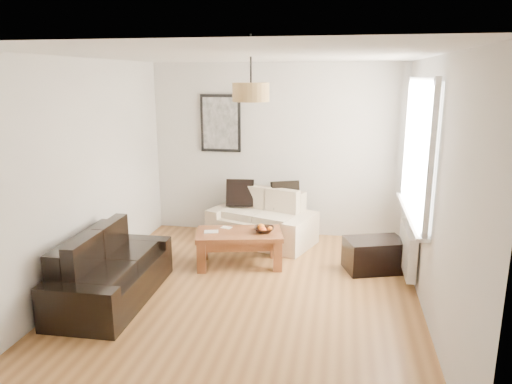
% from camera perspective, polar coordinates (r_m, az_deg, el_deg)
% --- Properties ---
extents(floor, '(4.50, 4.50, 0.00)m').
position_cam_1_polar(floor, '(5.46, -1.18, -12.27)').
color(floor, brown).
rests_on(floor, ground).
extents(ceiling, '(3.80, 4.50, 0.00)m').
position_cam_1_polar(ceiling, '(4.91, -1.33, 16.13)').
color(ceiling, white).
rests_on(ceiling, floor).
extents(wall_back, '(3.80, 0.04, 2.60)m').
position_cam_1_polar(wall_back, '(7.21, 2.41, 5.01)').
color(wall_back, silver).
rests_on(wall_back, floor).
extents(wall_front, '(3.80, 0.04, 2.60)m').
position_cam_1_polar(wall_front, '(2.96, -10.27, -8.27)').
color(wall_front, silver).
rests_on(wall_front, floor).
extents(wall_left, '(0.04, 4.50, 2.60)m').
position_cam_1_polar(wall_left, '(5.72, -20.24, 1.85)').
color(wall_left, silver).
rests_on(wall_left, floor).
extents(wall_right, '(0.04, 4.50, 2.60)m').
position_cam_1_polar(wall_right, '(5.01, 20.56, 0.22)').
color(wall_right, silver).
rests_on(wall_right, floor).
extents(window_bay, '(0.14, 1.90, 1.60)m').
position_cam_1_polar(window_bay, '(5.72, 19.10, 5.01)').
color(window_bay, white).
rests_on(window_bay, wall_right).
extents(radiator, '(0.10, 0.90, 0.52)m').
position_cam_1_polar(radiator, '(6.01, 17.80, -6.53)').
color(radiator, white).
rests_on(radiator, wall_right).
extents(poster, '(0.62, 0.04, 0.87)m').
position_cam_1_polar(poster, '(7.30, -4.28, 8.26)').
color(poster, black).
rests_on(poster, wall_back).
extents(pendant_shade, '(0.40, 0.40, 0.20)m').
position_cam_1_polar(pendant_shade, '(5.20, -0.62, 11.93)').
color(pendant_shade, tan).
rests_on(pendant_shade, ceiling).
extents(loveseat_cream, '(1.68, 1.27, 0.74)m').
position_cam_1_polar(loveseat_cream, '(6.98, 0.72, -3.11)').
color(loveseat_cream, beige).
rests_on(loveseat_cream, floor).
extents(sofa_leather, '(0.85, 1.67, 0.71)m').
position_cam_1_polar(sofa_leather, '(5.47, -17.01, -8.78)').
color(sofa_leather, black).
rests_on(sofa_leather, floor).
extents(coffee_table, '(1.20, 0.83, 0.45)m').
position_cam_1_polar(coffee_table, '(6.19, -2.03, -6.80)').
color(coffee_table, brown).
rests_on(coffee_table, floor).
extents(ottoman, '(0.82, 0.66, 0.41)m').
position_cam_1_polar(ottoman, '(6.21, 14.07, -7.35)').
color(ottoman, black).
rests_on(ottoman, floor).
extents(cushion_left, '(0.42, 0.17, 0.41)m').
position_cam_1_polar(cushion_left, '(7.14, -1.93, -0.11)').
color(cushion_left, black).
rests_on(cushion_left, loveseat_cream).
extents(cushion_right, '(0.43, 0.28, 0.41)m').
position_cam_1_polar(cushion_right, '(7.02, 3.56, -0.35)').
color(cushion_right, black).
rests_on(cushion_right, loveseat_cream).
extents(fruit_bowl, '(0.29, 0.29, 0.06)m').
position_cam_1_polar(fruit_bowl, '(6.10, 0.99, -4.55)').
color(fruit_bowl, black).
rests_on(fruit_bowl, coffee_table).
extents(orange_a, '(0.10, 0.10, 0.09)m').
position_cam_1_polar(orange_a, '(6.05, 0.83, -4.63)').
color(orange_a, '#FB5515').
rests_on(orange_a, fruit_bowl).
extents(orange_b, '(0.07, 0.07, 0.07)m').
position_cam_1_polar(orange_b, '(6.10, 1.73, -4.47)').
color(orange_b, orange).
rests_on(orange_b, fruit_bowl).
extents(orange_c, '(0.10, 0.10, 0.09)m').
position_cam_1_polar(orange_c, '(6.17, 0.62, -4.26)').
color(orange_c, orange).
rests_on(orange_c, fruit_bowl).
extents(papers, '(0.21, 0.17, 0.01)m').
position_cam_1_polar(papers, '(6.14, -5.41, -4.77)').
color(papers, white).
rests_on(papers, coffee_table).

